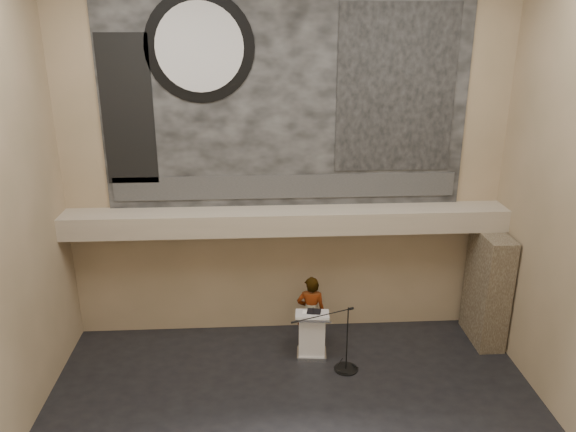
{
  "coord_description": "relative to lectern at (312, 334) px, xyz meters",
  "views": [
    {
      "loc": [
        -0.67,
        -8.29,
        7.32
      ],
      "look_at": [
        0.0,
        3.2,
        3.2
      ],
      "focal_mm": 35.0,
      "sensor_mm": 36.0,
      "label": 1
    }
  ],
  "objects": [
    {
      "name": "binder",
      "position": [
        0.04,
        0.02,
        0.56
      ],
      "size": [
        0.35,
        0.3,
        0.04
      ],
      "primitive_type": "cube",
      "rotation": [
        0.0,
        0.0,
        -0.21
      ],
      "color": "black",
      "rests_on": "lectern"
    },
    {
      "name": "sprinkler_left",
      "position": [
        -2.11,
        0.9,
        2.12
      ],
      "size": [
        0.04,
        0.04,
        0.06
      ],
      "primitive_type": "cylinder",
      "color": "#B2893D",
      "rests_on": "soffit"
    },
    {
      "name": "lectern",
      "position": [
        0.0,
        0.0,
        0.0
      ],
      "size": [
        0.79,
        0.6,
        1.14
      ],
      "rotation": [
        0.0,
        0.0,
        -0.09
      ],
      "color": "silver",
      "rests_on": "floor"
    },
    {
      "name": "soffit",
      "position": [
        -0.51,
        0.95,
        2.4
      ],
      "size": [
        10.0,
        0.8,
        0.5
      ],
      "primitive_type": "cube",
      "color": "gray",
      "rests_on": "wall_back"
    },
    {
      "name": "papers",
      "position": [
        -0.12,
        -0.02,
        0.55
      ],
      "size": [
        0.24,
        0.3,
        0.0
      ],
      "primitive_type": "cube",
      "rotation": [
        0.0,
        0.0,
        -0.15
      ],
      "color": "white",
      "rests_on": "lectern"
    },
    {
      "name": "speaker_person",
      "position": [
        0.01,
        0.37,
        0.35
      ],
      "size": [
        0.71,
        0.51,
        1.8
      ],
      "primitive_type": "imported",
      "rotation": [
        0.0,
        0.0,
        3.01
      ],
      "color": "silver",
      "rests_on": "floor"
    },
    {
      "name": "banner_clock_face",
      "position": [
        -2.31,
        1.26,
        6.15
      ],
      "size": [
        1.84,
        0.02,
        1.84
      ],
      "primitive_type": "cylinder",
      "rotation": [
        1.57,
        0.0,
        0.0
      ],
      "color": "silver",
      "rests_on": "banner"
    },
    {
      "name": "sprinkler_right",
      "position": [
        1.39,
        0.9,
        2.12
      ],
      "size": [
        0.04,
        0.04,
        0.06
      ],
      "primitive_type": "cylinder",
      "color": "#B2893D",
      "rests_on": "soffit"
    },
    {
      "name": "wall_front",
      "position": [
        -0.51,
        -6.65,
        3.7
      ],
      "size": [
        10.0,
        0.02,
        8.5
      ],
      "primitive_type": "cube",
      "color": "#837253",
      "rests_on": "floor"
    },
    {
      "name": "banner_brick_print",
      "position": [
        -3.91,
        1.28,
        4.85
      ],
      "size": [
        1.1,
        0.02,
        3.2
      ],
      "primitive_type": "cube",
      "color": "black",
      "rests_on": "banner"
    },
    {
      "name": "wall_back",
      "position": [
        -0.51,
        1.35,
        3.7
      ],
      "size": [
        10.0,
        0.02,
        8.5
      ],
      "primitive_type": "cube",
      "color": "#837253",
      "rests_on": "floor"
    },
    {
      "name": "banner_clock_rim",
      "position": [
        -2.31,
        1.28,
        6.15
      ],
      "size": [
        2.3,
        0.02,
        2.3
      ],
      "primitive_type": "cylinder",
      "rotation": [
        1.57,
        0.0,
        0.0
      ],
      "color": "black",
      "rests_on": "banner"
    },
    {
      "name": "stone_pier",
      "position": [
        4.14,
        0.5,
        0.8
      ],
      "size": [
        0.6,
        1.4,
        2.7
      ],
      "primitive_type": "cube",
      "color": "#433729",
      "rests_on": "floor"
    },
    {
      "name": "banner_text_strip",
      "position": [
        -0.51,
        1.28,
        3.1
      ],
      "size": [
        7.76,
        0.02,
        0.55
      ],
      "primitive_type": "cube",
      "color": "#2E2E2E",
      "rests_on": "banner"
    },
    {
      "name": "mic_stand",
      "position": [
        0.65,
        -0.6,
        -0.31
      ],
      "size": [
        1.5,
        0.74,
        1.53
      ],
      "rotation": [
        0.0,
        0.0,
        0.37
      ],
      "color": "black",
      "rests_on": "floor"
    },
    {
      "name": "banner",
      "position": [
        -0.51,
        1.32,
        5.15
      ],
      "size": [
        8.0,
        0.05,
        5.0
      ],
      "primitive_type": "cube",
      "color": "black",
      "rests_on": "wall_back"
    },
    {
      "name": "banner_building_print",
      "position": [
        1.89,
        1.28,
        5.25
      ],
      "size": [
        2.6,
        0.02,
        3.6
      ],
      "primitive_type": "cube",
      "color": "black",
      "rests_on": "banner"
    }
  ]
}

